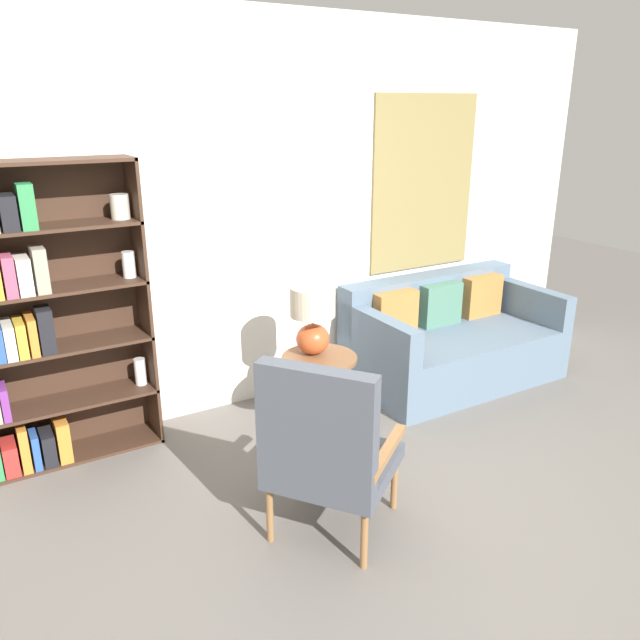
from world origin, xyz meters
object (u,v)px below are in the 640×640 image
at_px(couch, 449,341).
at_px(side_table, 319,367).
at_px(armchair, 325,447).
at_px(table_lamp, 313,315).
at_px(bookshelf, 33,319).

height_order(couch, side_table, couch).
height_order(armchair, table_lamp, table_lamp).
xyz_separation_m(side_table, table_lamp, (-0.01, 0.07, 0.33)).
height_order(side_table, table_lamp, table_lamp).
xyz_separation_m(bookshelf, couch, (2.96, -0.28, -0.62)).
distance_m(armchair, table_lamp, 1.13).
relative_size(bookshelf, couch, 1.11).
bearing_deg(side_table, bookshelf, 159.33).
relative_size(armchair, table_lamp, 2.21).
bearing_deg(couch, table_lamp, -170.26).
distance_m(bookshelf, table_lamp, 1.65).
height_order(couch, table_lamp, table_lamp).
height_order(bookshelf, couch, bookshelf).
bearing_deg(side_table, couch, 12.58).
height_order(bookshelf, table_lamp, bookshelf).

